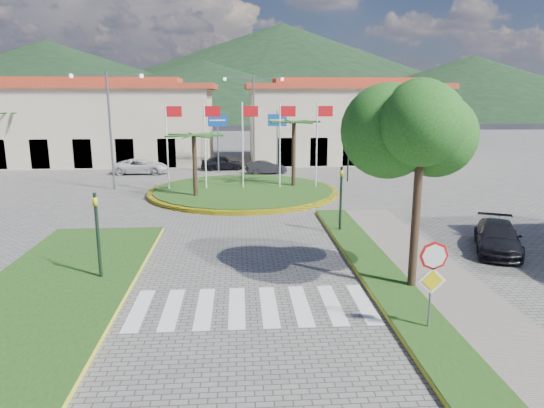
{
  "coord_description": "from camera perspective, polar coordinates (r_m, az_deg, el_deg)",
  "views": [
    {
      "loc": [
        -0.27,
        -10.04,
        6.45
      ],
      "look_at": [
        0.97,
        8.0,
        2.37
      ],
      "focal_mm": 32.0,
      "sensor_mm": 36.0,
      "label": 1
    }
  ],
  "objects": [
    {
      "name": "median_left",
      "position": [
        18.35,
        -23.8,
        -8.72
      ],
      "size": [
        5.0,
        14.0,
        0.18
      ],
      "primitive_type": "cube",
      "color": "#1C4112",
      "rests_on": "ground"
    },
    {
      "name": "direction_sign_west",
      "position": [
        41.15,
        -6.41,
        8.55
      ],
      "size": [
        1.6,
        0.14,
        5.2
      ],
      "color": "slate",
      "rests_on": "ground"
    },
    {
      "name": "hill_far_east",
      "position": [
        161.19,
        22.48,
        12.67
      ],
      "size": [
        120.0,
        120.0,
        18.0
      ],
      "primitive_type": "cone",
      "color": "black",
      "rests_on": "ground"
    },
    {
      "name": "stop_sign",
      "position": [
        13.88,
        18.37,
        -7.59
      ],
      "size": [
        0.8,
        0.11,
        2.65
      ],
      "color": "slate",
      "rests_on": "ground"
    },
    {
      "name": "deciduous_tree",
      "position": [
        16.16,
        17.15,
        7.62
      ],
      "size": [
        3.6,
        3.6,
        6.8
      ],
      "color": "black",
      "rests_on": "ground"
    },
    {
      "name": "sidewalk_right",
      "position": [
        15.0,
        21.85,
        -13.43
      ],
      "size": [
        4.0,
        28.0,
        0.15
      ],
      "primitive_type": "cube",
      "color": "gray",
      "rests_on": "ground"
    },
    {
      "name": "street_lamp_west",
      "position": [
        35.2,
        -18.52,
        8.87
      ],
      "size": [
        4.8,
        0.16,
        8.0
      ],
      "color": "slate",
      "rests_on": "ground"
    },
    {
      "name": "traffic_light_right",
      "position": [
        23.0,
        8.11,
        1.26
      ],
      "size": [
        0.15,
        0.18,
        3.2
      ],
      "color": "black",
      "rests_on": "ground"
    },
    {
      "name": "ground",
      "position": [
        11.94,
        -2.14,
        -20.01
      ],
      "size": [
        160.0,
        160.0,
        0.0
      ],
      "primitive_type": "plane",
      "color": "#63605E",
      "rests_on": "ground"
    },
    {
      "name": "traffic_light_left",
      "position": [
        17.84,
        -19.86,
        -2.71
      ],
      "size": [
        0.15,
        0.18,
        3.2
      ],
      "color": "black",
      "rests_on": "ground"
    },
    {
      "name": "verge_right",
      "position": [
        14.53,
        17.46,
        -13.88
      ],
      "size": [
        1.6,
        28.0,
        0.18
      ],
      "primitive_type": "cube",
      "color": "#1C4112",
      "rests_on": "ground"
    },
    {
      "name": "crosswalk",
      "position": [
        15.45,
        -2.63,
        -11.96
      ],
      "size": [
        8.0,
        3.0,
        0.01
      ],
      "primitive_type": "cube",
      "color": "silver",
      "rests_on": "ground"
    },
    {
      "name": "roundabout_island",
      "position": [
        32.65,
        -3.39,
        1.58
      ],
      "size": [
        12.7,
        12.7,
        6.0
      ],
      "color": "yellow",
      "rests_on": "ground"
    },
    {
      "name": "street_lamp_centre",
      "position": [
        40.11,
        -2.15,
        9.89
      ],
      "size": [
        4.8,
        0.16,
        8.0
      ],
      "color": "slate",
      "rests_on": "ground"
    },
    {
      "name": "white_van",
      "position": [
        42.09,
        -15.11,
        4.3
      ],
      "size": [
        4.54,
        2.16,
        1.25
      ],
      "primitive_type": "imported",
      "rotation": [
        0.0,
        0.0,
        1.55
      ],
      "color": "silver",
      "rests_on": "ground"
    },
    {
      "name": "building_right",
      "position": [
        49.19,
        8.23,
        9.6
      ],
      "size": [
        19.08,
        9.54,
        8.05
      ],
      "color": "beige",
      "rests_on": "ground"
    },
    {
      "name": "hill_far_mid",
      "position": [
        170.94,
        1.23,
        15.56
      ],
      "size": [
        180.0,
        180.0,
        30.0
      ],
      "primitive_type": "cone",
      "color": "black",
      "rests_on": "ground"
    },
    {
      "name": "car_side_right",
      "position": [
        22.54,
        25.02,
        -3.55
      ],
      "size": [
        3.24,
        4.53,
        1.22
      ],
      "primitive_type": "imported",
      "rotation": [
        0.0,
        0.0,
        -0.41
      ],
      "color": "black",
      "rests_on": "ground"
    },
    {
      "name": "building_left",
      "position": [
        50.03,
        -20.12,
        9.02
      ],
      "size": [
        23.32,
        9.54,
        8.05
      ],
      "color": "beige",
      "rests_on": "ground"
    },
    {
      "name": "car_dark_a",
      "position": [
        43.08,
        -5.87,
        4.87
      ],
      "size": [
        3.82,
        1.71,
        1.27
      ],
      "primitive_type": "imported",
      "rotation": [
        0.0,
        0.0,
        1.63
      ],
      "color": "black",
      "rests_on": "ground"
    },
    {
      "name": "traffic_light_far",
      "position": [
        37.25,
        8.96,
        5.59
      ],
      "size": [
        0.18,
        0.15,
        3.2
      ],
      "color": "black",
      "rests_on": "ground"
    },
    {
      "name": "hill_far_west",
      "position": [
        159.78,
        -24.67,
        13.21
      ],
      "size": [
        140.0,
        140.0,
        22.0
      ],
      "primitive_type": "cone",
      "color": "black",
      "rests_on": "ground"
    },
    {
      "name": "car_dark_b",
      "position": [
        40.54,
        -0.69,
        4.32
      ],
      "size": [
        3.48,
        1.71,
        1.1
      ],
      "primitive_type": "imported",
      "rotation": [
        0.0,
        0.0,
        1.74
      ],
      "color": "black",
      "rests_on": "ground"
    },
    {
      "name": "direction_sign_east",
      "position": [
        41.25,
        0.62,
        8.63
      ],
      "size": [
        1.6,
        0.14,
        5.2
      ],
      "color": "slate",
      "rests_on": "ground"
    },
    {
      "name": "hill_near_back",
      "position": [
        140.39,
        -8.13,
        13.2
      ],
      "size": [
        110.0,
        110.0,
        16.0
      ],
      "primitive_type": "cone",
      "color": "black",
      "rests_on": "ground"
    }
  ]
}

